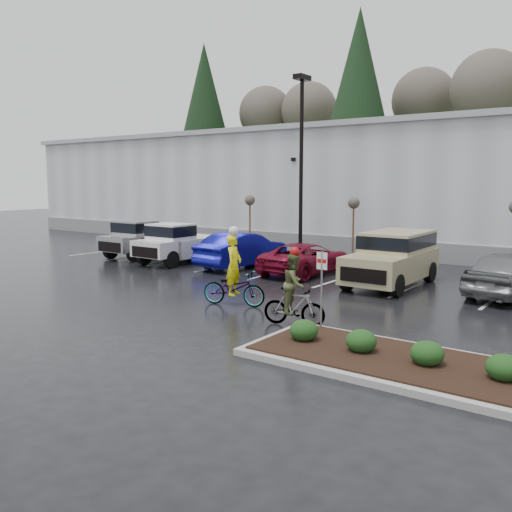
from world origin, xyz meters
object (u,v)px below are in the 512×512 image
Objects in this scene: car_red at (306,258)px; cyclist_olive at (294,297)px; fire_lane_sign at (322,282)px; car_blue at (242,250)px; car_grey at (510,273)px; lamppost at (301,147)px; sapling_mid at (354,206)px; pickup_white at (184,242)px; cyclist_hivis at (234,281)px; pickup_silver at (148,238)px; suv_tan at (391,259)px; sapling_west at (250,203)px.

cyclist_olive is (4.07, -7.50, 0.14)m from car_red.
fire_lane_sign is 0.44× the size of car_blue.
cyclist_olive reaches higher than car_grey.
lamppost is 1.92× the size of car_grey.
sapling_mid is 0.62× the size of pickup_white.
car_blue is 7.87m from cyclist_hivis.
pickup_silver is 1.05× the size of car_blue.
pickup_silver is 1.00× the size of pickup_white.
lamppost reaches higher than car_grey.
car_red is 0.95× the size of suv_tan.
pickup_silver reaches higher than car_blue.
sapling_west is 5.75m from pickup_white.
lamppost is 7.64m from pickup_white.
sapling_west is 6.50m from sapling_mid.
suv_tan is 2.31× the size of cyclist_olive.
sapling_west is 1.45× the size of fire_lane_sign.
sapling_west is 0.66× the size of car_red.
sapling_mid is at bearing 39.98° from pickup_white.
sapling_mid is 0.63× the size of suv_tan.
suv_tan reaches higher than pickup_silver.
pickup_silver is at bearing 152.47° from fire_lane_sign.
sapling_mid is 1.45× the size of fire_lane_sign.
cyclist_olive is at bearing -89.50° from suv_tan.
cyclist_olive is at bearing -71.12° from sapling_mid.
sapling_west is 1.00× the size of sapling_mid.
car_red is 6.65m from cyclist_hivis.
car_red is at bearing 123.06° from fire_lane_sign.
suv_tan is at bearing 98.42° from fire_lane_sign.
cyclist_hivis reaches higher than pickup_silver.
fire_lane_sign reaches higher than pickup_white.
sapling_mid is at bearing -85.24° from car_red.
cyclist_olive is at bearing 161.66° from fire_lane_sign.
car_grey is (14.84, 0.72, -0.16)m from pickup_white.
car_blue is 0.98× the size of suv_tan.
sapling_mid is 13.30m from cyclist_olive.
sapling_west reaches higher than cyclist_olive.
suv_tan is at bearing 16.00° from car_grey.
fire_lane_sign reaches higher than car_grey.
sapling_mid reaches higher than car_blue.
cyclist_hivis is (3.88, -10.50, -4.90)m from lamppost.
sapling_west reaches higher than car_red.
lamppost is at bearing -53.20° from car_red.
pickup_silver is at bearing 46.23° from cyclist_olive.
sapling_mid reaches higher than pickup_white.
sapling_west is at bearing 89.71° from pickup_white.
pickup_white is at bearing 41.49° from cyclist_olive.
pickup_silver is at bearing -151.59° from sapling_mid.
pickup_white is (2.92, -0.36, 0.00)m from pickup_silver.
cyclist_hivis is at bearing 161.65° from fire_lane_sign.
lamppost reaches higher than pickup_white.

